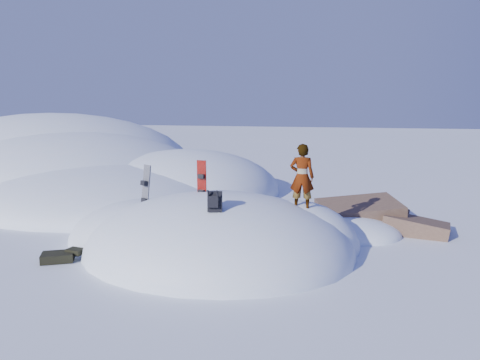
% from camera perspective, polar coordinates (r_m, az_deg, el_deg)
% --- Properties ---
extents(ground, '(120.00, 120.00, 0.00)m').
position_cam_1_polar(ground, '(12.24, -2.70, -8.66)').
color(ground, white).
rests_on(ground, ground).
extents(snow_mound, '(8.00, 6.00, 3.00)m').
position_cam_1_polar(snow_mound, '(12.50, -3.17, -8.27)').
color(snow_mound, white).
rests_on(snow_mound, ground).
extents(snow_ridge, '(21.50, 18.50, 6.40)m').
position_cam_1_polar(snow_ridge, '(25.33, -19.71, 0.31)').
color(snow_ridge, white).
rests_on(snow_ridge, ground).
extents(rock_outcrop, '(4.68, 4.41, 1.68)m').
position_cam_1_polar(rock_outcrop, '(14.71, 14.75, -5.77)').
color(rock_outcrop, brown).
rests_on(rock_outcrop, ground).
extents(snowboard_red, '(0.26, 0.15, 1.39)m').
position_cam_1_polar(snowboard_red, '(12.38, -4.70, -0.72)').
color(snowboard_red, red).
rests_on(snowboard_red, snow_mound).
extents(snowboard_dark, '(0.38, 0.36, 1.59)m').
position_cam_1_polar(snowboard_dark, '(12.90, -11.49, -1.65)').
color(snowboard_dark, black).
rests_on(snowboard_dark, snow_mound).
extents(backpack, '(0.41, 0.45, 0.56)m').
position_cam_1_polar(backpack, '(10.66, -3.11, -2.63)').
color(backpack, black).
rests_on(backpack, snow_mound).
extents(gear_pile, '(1.01, 0.79, 0.26)m').
position_cam_1_polar(gear_pile, '(12.25, -21.03, -8.65)').
color(gear_pile, black).
rests_on(gear_pile, ground).
extents(person, '(0.62, 0.41, 1.69)m').
position_cam_1_polar(person, '(11.85, 7.56, 0.36)').
color(person, slate).
rests_on(person, snow_mound).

